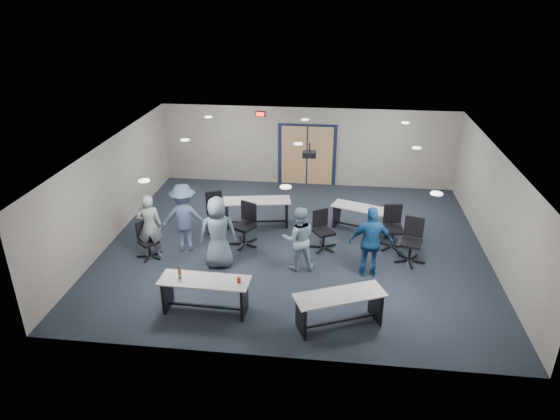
# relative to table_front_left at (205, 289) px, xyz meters

# --- Properties ---
(floor) EXTENTS (10.00, 10.00, 0.00)m
(floor) POSITION_rel_table_front_left_xyz_m (1.64, 3.21, -0.54)
(floor) COLOR black
(floor) RESTS_ON ground
(back_wall) EXTENTS (10.00, 0.04, 2.70)m
(back_wall) POSITION_rel_table_front_left_xyz_m (1.64, 7.71, 0.81)
(back_wall) COLOR gray
(back_wall) RESTS_ON floor
(front_wall) EXTENTS (10.00, 0.04, 2.70)m
(front_wall) POSITION_rel_table_front_left_xyz_m (1.64, -1.29, 0.81)
(front_wall) COLOR gray
(front_wall) RESTS_ON floor
(left_wall) EXTENTS (0.04, 9.00, 2.70)m
(left_wall) POSITION_rel_table_front_left_xyz_m (-3.36, 3.21, 0.81)
(left_wall) COLOR gray
(left_wall) RESTS_ON floor
(right_wall) EXTENTS (0.04, 9.00, 2.70)m
(right_wall) POSITION_rel_table_front_left_xyz_m (6.64, 3.21, 0.81)
(right_wall) COLOR gray
(right_wall) RESTS_ON floor
(ceiling) EXTENTS (10.00, 9.00, 0.04)m
(ceiling) POSITION_rel_table_front_left_xyz_m (1.64, 3.21, 2.16)
(ceiling) COLOR white
(ceiling) RESTS_ON back_wall
(double_door) EXTENTS (2.00, 0.07, 2.20)m
(double_door) POSITION_rel_table_front_left_xyz_m (1.64, 7.68, 0.51)
(double_door) COLOR black
(double_door) RESTS_ON back_wall
(exit_sign) EXTENTS (0.32, 0.07, 0.18)m
(exit_sign) POSITION_rel_table_front_left_xyz_m (0.04, 7.66, 1.91)
(exit_sign) COLOR black
(exit_sign) RESTS_ON back_wall
(ceiling_projector) EXTENTS (0.35, 0.32, 0.37)m
(ceiling_projector) POSITION_rel_table_front_left_xyz_m (1.94, 3.71, 1.87)
(ceiling_projector) COLOR black
(ceiling_projector) RESTS_ON ceiling
(ceiling_can_lights) EXTENTS (6.24, 5.74, 0.02)m
(ceiling_can_lights) POSITION_rel_table_front_left_xyz_m (1.64, 3.46, 2.13)
(ceiling_can_lights) COLOR silver
(ceiling_can_lights) RESTS_ON ceiling
(table_front_left) EXTENTS (1.93, 0.69, 1.06)m
(table_front_left) POSITION_rel_table_front_left_xyz_m (0.00, 0.00, 0.00)
(table_front_left) COLOR #A5A39C
(table_front_left) RESTS_ON floor
(table_front_right) EXTENTS (1.95, 1.30, 0.75)m
(table_front_right) POSITION_rel_table_front_left_xyz_m (2.84, -0.18, -0.03)
(table_front_right) COLOR #A5A39C
(table_front_right) RESTS_ON floor
(table_back_left) EXTENTS (2.01, 0.96, 0.78)m
(table_back_left) POSITION_rel_table_front_left_xyz_m (0.43, 4.28, -0.00)
(table_back_left) COLOR #A5A39C
(table_back_left) RESTS_ON floor
(table_back_right) EXTENTS (1.83, 1.14, 0.70)m
(table_back_right) POSITION_rel_table_front_left_xyz_m (3.45, 4.28, -0.06)
(table_back_right) COLOR #A5A39C
(table_back_right) RESTS_ON floor
(chair_back_a) EXTENTS (0.94, 0.94, 1.11)m
(chair_back_a) POSITION_rel_table_front_left_xyz_m (-0.65, 3.80, 0.02)
(chair_back_a) COLOR black
(chair_back_a) RESTS_ON floor
(chair_back_b) EXTENTS (0.99, 0.99, 1.16)m
(chair_back_b) POSITION_rel_table_front_left_xyz_m (0.27, 3.04, 0.04)
(chair_back_b) COLOR black
(chair_back_b) RESTS_ON floor
(chair_back_c) EXTENTS (0.91, 0.91, 1.06)m
(chair_back_c) POSITION_rel_table_front_left_xyz_m (2.41, 3.07, -0.01)
(chair_back_c) COLOR black
(chair_back_c) RESTS_ON floor
(chair_back_d) EXTENTS (0.82, 0.82, 1.16)m
(chair_back_d) POSITION_rel_table_front_left_xyz_m (4.22, 3.33, 0.04)
(chair_back_d) COLOR black
(chair_back_d) RESTS_ON floor
(chair_loose_left) EXTENTS (0.85, 0.85, 0.96)m
(chair_loose_left) POSITION_rel_table_front_left_xyz_m (-2.02, 2.08, -0.06)
(chair_loose_left) COLOR black
(chair_loose_left) RESTS_ON floor
(chair_loose_right) EXTENTS (0.89, 0.89, 1.15)m
(chair_loose_right) POSITION_rel_table_front_left_xyz_m (4.60, 2.63, 0.03)
(chair_loose_right) COLOR black
(chair_loose_right) RESTS_ON floor
(person_gray) EXTENTS (0.70, 0.53, 1.73)m
(person_gray) POSITION_rel_table_front_left_xyz_m (-1.96, 2.13, 0.33)
(person_gray) COLOR gray
(person_gray) RESTS_ON floor
(person_plaid) EXTENTS (1.01, 0.78, 1.83)m
(person_plaid) POSITION_rel_table_front_left_xyz_m (-0.14, 1.91, 0.38)
(person_plaid) COLOR slate
(person_plaid) RESTS_ON floor
(person_lightblue) EXTENTS (0.90, 0.77, 1.64)m
(person_lightblue) POSITION_rel_table_front_left_xyz_m (1.83, 1.99, 0.28)
(person_lightblue) COLOR #94B0C4
(person_lightblue) RESTS_ON floor
(person_navy) EXTENTS (1.07, 0.50, 1.78)m
(person_navy) POSITION_rel_table_front_left_xyz_m (3.55, 1.88, 0.35)
(person_navy) COLOR navy
(person_navy) RESTS_ON floor
(person_back) EXTENTS (1.29, 0.90, 1.83)m
(person_back) POSITION_rel_table_front_left_xyz_m (-1.22, 2.64, 0.38)
(person_back) COLOR #3F5071
(person_back) RESTS_ON floor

